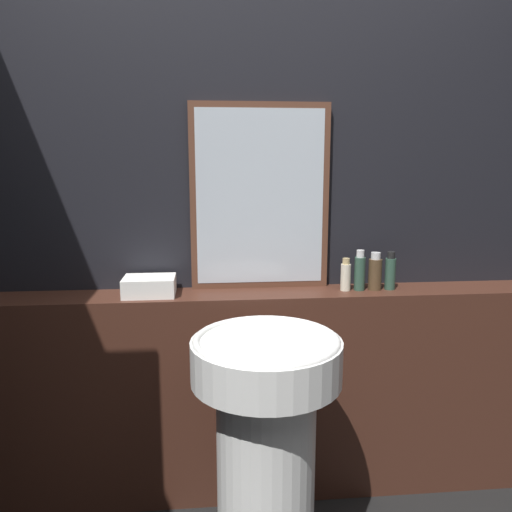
# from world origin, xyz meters

# --- Properties ---
(wall_back) EXTENTS (8.00, 0.06, 2.50)m
(wall_back) POSITION_xyz_m (0.00, 1.25, 1.25)
(wall_back) COLOR black
(wall_back) RESTS_ON ground_plane
(vanity_counter) EXTENTS (2.52, 0.21, 0.88)m
(vanity_counter) POSITION_xyz_m (0.00, 1.11, 0.44)
(vanity_counter) COLOR #422319
(vanity_counter) RESTS_ON ground_plane
(pedestal_sink) EXTENTS (0.48, 0.48, 0.86)m
(pedestal_sink) POSITION_xyz_m (-0.09, 0.66, 0.50)
(pedestal_sink) COLOR white
(pedestal_sink) RESTS_ON ground_plane
(mirror) EXTENTS (0.57, 0.03, 0.75)m
(mirror) POSITION_xyz_m (-0.06, 1.20, 1.26)
(mirror) COLOR #563323
(mirror) RESTS_ON vanity_counter
(towel_stack) EXTENTS (0.20, 0.15, 0.07)m
(towel_stack) POSITION_xyz_m (-0.51, 1.11, 0.92)
(towel_stack) COLOR white
(towel_stack) RESTS_ON vanity_counter
(shampoo_bottle) EXTENTS (0.04, 0.04, 0.13)m
(shampoo_bottle) POSITION_xyz_m (0.29, 1.11, 0.94)
(shampoo_bottle) COLOR beige
(shampoo_bottle) RESTS_ON vanity_counter
(conditioner_bottle) EXTENTS (0.04, 0.04, 0.17)m
(conditioner_bottle) POSITION_xyz_m (0.35, 1.11, 0.96)
(conditioner_bottle) COLOR #2D4C3D
(conditioner_bottle) RESTS_ON vanity_counter
(lotion_bottle) EXTENTS (0.05, 0.05, 0.16)m
(lotion_bottle) POSITION_xyz_m (0.41, 1.11, 0.95)
(lotion_bottle) COLOR #4C3823
(lotion_bottle) RESTS_ON vanity_counter
(body_wash_bottle) EXTENTS (0.04, 0.04, 0.16)m
(body_wash_bottle) POSITION_xyz_m (0.48, 1.11, 0.95)
(body_wash_bottle) COLOR #2D4C3D
(body_wash_bottle) RESTS_ON vanity_counter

